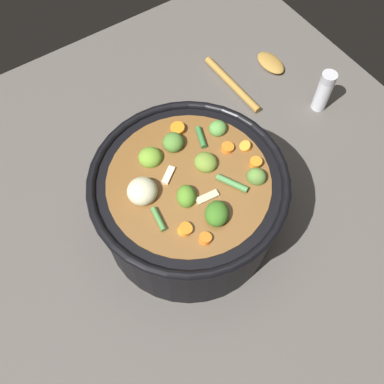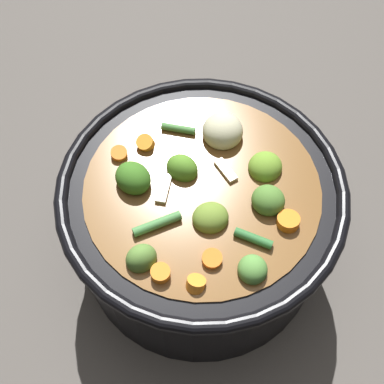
# 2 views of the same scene
# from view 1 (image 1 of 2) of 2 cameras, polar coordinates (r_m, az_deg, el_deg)

# --- Properties ---
(ground_plane) EXTENTS (1.10, 1.10, 0.00)m
(ground_plane) POSITION_cam_1_polar(r_m,az_deg,el_deg) (0.80, -0.37, -3.96)
(ground_plane) COLOR #514C47
(cooking_pot) EXTENTS (0.32, 0.32, 0.18)m
(cooking_pot) POSITION_cam_1_polar(r_m,az_deg,el_deg) (0.73, -0.41, -1.20)
(cooking_pot) COLOR black
(cooking_pot) RESTS_ON ground_plane
(wooden_spoon) EXTENTS (0.19, 0.14, 0.02)m
(wooden_spoon) POSITION_cam_1_polar(r_m,az_deg,el_deg) (1.02, 8.30, 15.56)
(wooden_spoon) COLOR olive
(wooden_spoon) RESTS_ON ground_plane
(salt_shaker) EXTENTS (0.03, 0.03, 0.10)m
(salt_shaker) POSITION_cam_1_polar(r_m,az_deg,el_deg) (0.96, 17.13, 12.71)
(salt_shaker) COLOR silver
(salt_shaker) RESTS_ON ground_plane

